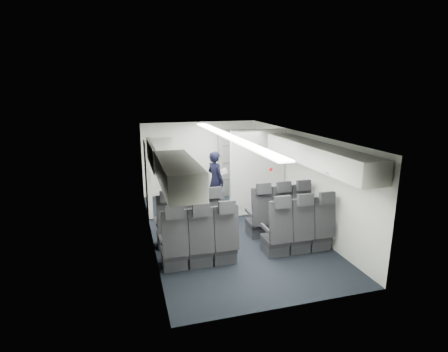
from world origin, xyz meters
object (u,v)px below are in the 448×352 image
seat_row_front (236,221)px  flight_attendant (215,181)px  boarding_door (148,177)px  carry_on_bag (166,159)px  galley_unit (233,162)px  seat_row_mid (251,238)px

seat_row_front → flight_attendant: 1.98m
boarding_door → flight_attendant: (1.70, -0.14, -0.18)m
carry_on_bag → flight_attendant: bearing=51.7°
seat_row_front → carry_on_bag: carry_on_bag is taller
galley_unit → flight_attendant: 1.59m
seat_row_mid → carry_on_bag: size_ratio=8.87×
seat_row_front → boarding_door: boarding_door is taller
boarding_door → flight_attendant: boarding_door is taller
seat_row_mid → boarding_door: bearing=118.8°
seat_row_mid → carry_on_bag: bearing=149.7°
seat_row_mid → boarding_door: size_ratio=1.79×
boarding_door → carry_on_bag: (0.22, -2.16, 0.86)m
galley_unit → boarding_door: 2.84m
seat_row_mid → galley_unit: size_ratio=1.75×
seat_row_front → galley_unit: bearing=73.7°
galley_unit → flight_attendant: bearing=-124.3°
flight_attendant → seat_row_mid: bearing=155.7°
seat_row_mid → flight_attendant: bearing=88.8°
seat_row_mid → flight_attendant: 2.87m
seat_row_front → boarding_door: 2.71m
seat_row_front → flight_attendant: (0.06, 1.95, 0.37)m
seat_row_front → carry_on_bag: 2.00m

